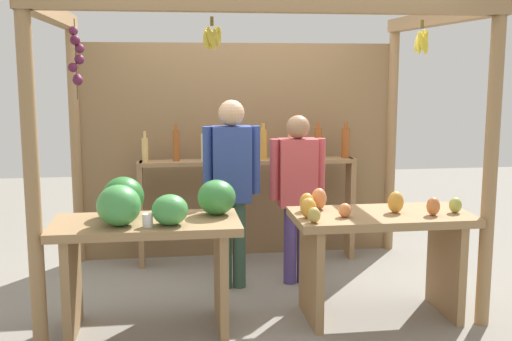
# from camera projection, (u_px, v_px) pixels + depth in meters

# --- Properties ---
(ground_plane) EXTENTS (12.00, 12.00, 0.00)m
(ground_plane) POSITION_uv_depth(u_px,v_px,m) (253.00, 288.00, 5.42)
(ground_plane) COLOR gray
(ground_plane) RESTS_ON ground
(market_stall) EXTENTS (3.24, 2.12, 2.33)m
(market_stall) POSITION_uv_depth(u_px,v_px,m) (245.00, 124.00, 5.66)
(market_stall) COLOR #99754C
(market_stall) RESTS_ON ground
(fruit_counter_left) EXTENTS (1.31, 0.69, 1.09)m
(fruit_counter_left) POSITION_uv_depth(u_px,v_px,m) (149.00, 229.00, 4.46)
(fruit_counter_left) COLOR #99754C
(fruit_counter_left) RESTS_ON ground
(fruit_counter_right) EXTENTS (1.31, 0.64, 0.96)m
(fruit_counter_right) POSITION_uv_depth(u_px,v_px,m) (378.00, 239.00, 4.71)
(fruit_counter_right) COLOR #99754C
(fruit_counter_right) RESTS_ON ground
(bottle_shelf_unit) EXTENTS (2.08, 0.22, 1.35)m
(bottle_shelf_unit) POSITION_uv_depth(u_px,v_px,m) (250.00, 178.00, 6.04)
(bottle_shelf_unit) COLOR #99754C
(bottle_shelf_unit) RESTS_ON ground
(vendor_man) EXTENTS (0.48, 0.22, 1.60)m
(vendor_man) POSITION_uv_depth(u_px,v_px,m) (232.00, 177.00, 5.28)
(vendor_man) COLOR #335343
(vendor_man) RESTS_ON ground
(vendor_woman) EXTENTS (0.48, 0.20, 1.47)m
(vendor_woman) POSITION_uv_depth(u_px,v_px,m) (297.00, 185.00, 5.42)
(vendor_woman) COLOR #49387C
(vendor_woman) RESTS_ON ground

